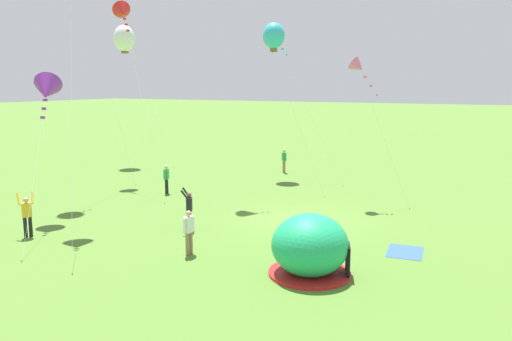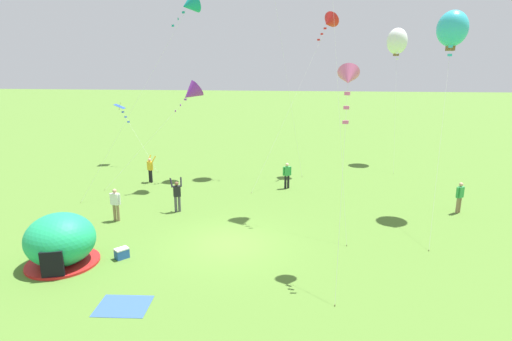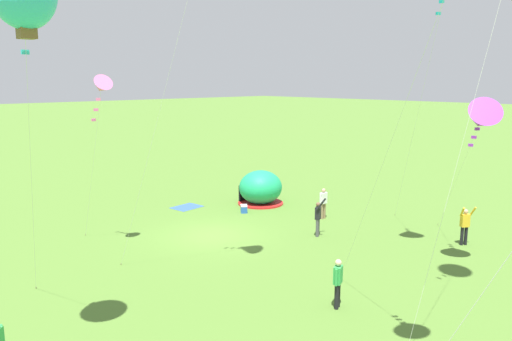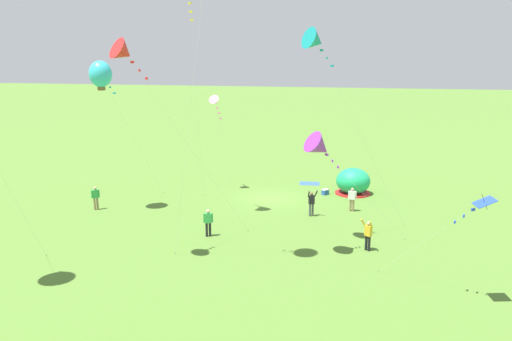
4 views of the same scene
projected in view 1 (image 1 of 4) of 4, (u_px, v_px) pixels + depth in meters
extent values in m
plane|color=#517A2D|center=(299.00, 220.00, 23.75)|extent=(300.00, 300.00, 0.00)
ellipsoid|color=#1EAD6B|center=(310.00, 245.00, 16.83)|extent=(2.70, 2.60, 2.10)
cylinder|color=red|center=(309.00, 273.00, 17.00)|extent=(2.81, 2.81, 0.10)
cube|color=black|center=(348.00, 261.00, 16.75)|extent=(0.79, 0.38, 1.10)
cube|color=#3359A5|center=(405.00, 252.00, 19.26)|extent=(1.84, 1.48, 0.01)
cube|color=#2659B2|center=(310.00, 248.00, 19.20)|extent=(0.60, 0.63, 0.38)
cube|color=white|center=(310.00, 242.00, 19.16)|extent=(0.62, 0.64, 0.06)
cylinder|color=#8C7251|center=(191.00, 243.00, 19.01)|extent=(0.15, 0.15, 0.88)
cylinder|color=#8C7251|center=(188.00, 244.00, 18.84)|extent=(0.15, 0.15, 0.88)
cube|color=white|center=(189.00, 224.00, 18.79)|extent=(0.39, 0.26, 0.60)
sphere|color=tan|center=(188.00, 213.00, 18.72)|extent=(0.22, 0.22, 0.22)
cylinder|color=white|center=(193.00, 223.00, 19.01)|extent=(0.09, 0.09, 0.58)
cylinder|color=white|center=(185.00, 226.00, 18.58)|extent=(0.09, 0.09, 0.58)
cylinder|color=black|center=(25.00, 227.00, 21.04)|extent=(0.15, 0.15, 0.88)
cylinder|color=black|center=(31.00, 227.00, 21.14)|extent=(0.15, 0.15, 0.88)
cube|color=gold|center=(27.00, 210.00, 20.96)|extent=(0.45, 0.41, 0.60)
sphere|color=tan|center=(26.00, 200.00, 20.89)|extent=(0.22, 0.22, 0.22)
cylinder|color=gold|center=(18.00, 199.00, 20.88)|extent=(0.24, 0.38, 0.50)
cylinder|color=gold|center=(32.00, 198.00, 21.14)|extent=(0.32, 0.34, 0.50)
cylinder|color=#4C4C51|center=(189.00, 221.00, 21.97)|extent=(0.15, 0.15, 0.88)
cylinder|color=#4C4C51|center=(190.00, 220.00, 22.17)|extent=(0.15, 0.15, 0.88)
cube|color=black|center=(189.00, 204.00, 21.94)|extent=(0.45, 0.39, 0.60)
sphere|color=brown|center=(189.00, 195.00, 21.87)|extent=(0.22, 0.22, 0.22)
cylinder|color=black|center=(185.00, 195.00, 21.60)|extent=(0.30, 0.35, 0.50)
cylinder|color=black|center=(186.00, 193.00, 22.12)|extent=(0.21, 0.39, 0.50)
cylinder|color=#8C7251|center=(284.00, 167.00, 36.34)|extent=(0.15, 0.15, 0.88)
cylinder|color=#8C7251|center=(284.00, 166.00, 36.53)|extent=(0.15, 0.15, 0.88)
cube|color=green|center=(284.00, 157.00, 36.31)|extent=(0.44, 0.43, 0.60)
sphere|color=tan|center=(284.00, 151.00, 36.24)|extent=(0.22, 0.22, 0.22)
cylinder|color=green|center=(285.00, 157.00, 36.07)|extent=(0.09, 0.09, 0.58)
cylinder|color=green|center=(283.00, 156.00, 36.55)|extent=(0.09, 0.09, 0.58)
cylinder|color=black|center=(166.00, 187.00, 29.34)|extent=(0.15, 0.15, 0.88)
cylinder|color=black|center=(167.00, 186.00, 29.54)|extent=(0.15, 0.15, 0.88)
cube|color=green|center=(166.00, 174.00, 29.31)|extent=(0.44, 0.37, 0.60)
sphere|color=beige|center=(166.00, 167.00, 29.24)|extent=(0.22, 0.22, 0.22)
cylinder|color=green|center=(165.00, 175.00, 29.07)|extent=(0.09, 0.09, 0.58)
cylinder|color=green|center=(167.00, 173.00, 29.56)|extent=(0.09, 0.09, 0.58)
cylinder|color=silver|center=(307.00, 108.00, 32.77)|extent=(1.60, 5.66, 9.65)
cylinder|color=brown|center=(343.00, 186.00, 31.62)|extent=(0.03, 0.03, 0.06)
ellipsoid|color=#33B7D1|center=(274.00, 36.00, 33.91)|extent=(1.51, 1.51, 1.76)
cube|color=brown|center=(274.00, 50.00, 34.07)|extent=(0.38, 0.38, 0.27)
cube|color=#33B7D1|center=(278.00, 43.00, 33.70)|extent=(0.21, 0.10, 0.12)
cube|color=#33B7D1|center=(283.00, 49.00, 33.53)|extent=(0.20, 0.16, 0.12)
cube|color=#33B7D1|center=(287.00, 55.00, 33.36)|extent=(0.21, 0.08, 0.12)
cylinder|color=silver|center=(277.00, 68.00, 27.99)|extent=(1.31, 5.52, 14.60)
cylinder|color=brown|center=(325.00, 197.00, 28.57)|extent=(0.03, 0.03, 0.06)
cylinder|color=silver|center=(149.00, 103.00, 38.89)|extent=(0.30, 4.75, 9.95)
cylinder|color=brown|center=(175.00, 168.00, 38.55)|extent=(0.03, 0.03, 0.06)
ellipsoid|color=white|center=(124.00, 38.00, 39.23)|extent=(1.62, 1.62, 2.05)
cube|color=brown|center=(125.00, 52.00, 39.41)|extent=(0.41, 0.41, 0.29)
cube|color=white|center=(128.00, 45.00, 39.11)|extent=(0.21, 0.10, 0.12)
cube|color=white|center=(132.00, 51.00, 39.02)|extent=(0.21, 0.14, 0.12)
cube|color=white|center=(135.00, 56.00, 38.92)|extent=(0.21, 0.10, 0.12)
cylinder|color=silver|center=(384.00, 137.00, 25.95)|extent=(0.25, 3.06, 7.32)
cylinder|color=brown|center=(410.00, 209.00, 25.79)|extent=(0.03, 0.03, 0.06)
cone|color=pink|center=(358.00, 66.00, 26.12)|extent=(0.88, 1.05, 1.02)
cube|color=pink|center=(365.00, 77.00, 26.00)|extent=(0.21, 0.14, 0.12)
cube|color=pink|center=(371.00, 86.00, 25.90)|extent=(0.21, 0.10, 0.12)
cube|color=pink|center=(377.00, 95.00, 25.81)|extent=(0.21, 0.09, 0.12)
cylinder|color=silver|center=(142.00, 100.00, 29.45)|extent=(4.54, 6.39, 10.97)
cylinder|color=brown|center=(165.00, 203.00, 26.97)|extent=(0.03, 0.03, 0.06)
cone|color=red|center=(123.00, 12.00, 31.93)|extent=(1.69, 1.71, 1.41)
cube|color=red|center=(125.00, 19.00, 31.64)|extent=(0.21, 0.11, 0.12)
cube|color=red|center=(126.00, 25.00, 31.39)|extent=(0.18, 0.19, 0.12)
cube|color=red|center=(128.00, 31.00, 31.13)|extent=(0.20, 0.17, 0.12)
cylinder|color=silver|center=(103.00, 60.00, 29.48)|extent=(2.90, 1.76, 15.60)
cylinder|color=brown|center=(136.00, 186.00, 31.68)|extent=(0.03, 0.03, 0.06)
cylinder|color=silver|center=(71.00, 100.00, 19.52)|extent=(5.52, 5.03, 11.58)
cylinder|color=brown|center=(72.00, 274.00, 16.96)|extent=(0.03, 0.03, 0.06)
cylinder|color=silver|center=(36.00, 166.00, 20.67)|extent=(4.89, 3.84, 6.12)
cylinder|color=brown|center=(22.00, 261.00, 18.19)|extent=(0.03, 0.03, 0.06)
cone|color=purple|center=(47.00, 90.00, 23.15)|extent=(2.09, 2.02, 1.69)
cube|color=purple|center=(45.00, 100.00, 22.80)|extent=(0.20, 0.16, 0.12)
cube|color=purple|center=(44.00, 109.00, 22.50)|extent=(0.11, 0.21, 0.12)
cube|color=purple|center=(43.00, 117.00, 22.20)|extent=(0.13, 0.21, 0.12)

